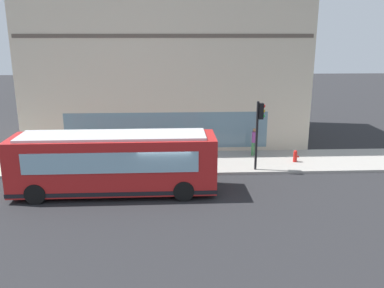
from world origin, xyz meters
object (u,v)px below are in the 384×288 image
(city_bus_nearside, at_px, (114,164))
(pedestrian_by_light_pole, at_px, (254,140))
(traffic_light_near_corner, at_px, (259,123))
(newspaper_vending_box, at_px, (83,155))
(pedestrian_near_hydrant, at_px, (24,152))
(fire_hydrant, at_px, (295,156))

(city_bus_nearside, relative_size, pedestrian_by_light_pole, 5.60)
(traffic_light_near_corner, relative_size, pedestrian_by_light_pole, 2.22)
(traffic_light_near_corner, relative_size, newspaper_vending_box, 4.43)
(newspaper_vending_box, bearing_deg, pedestrian_near_hydrant, 106.34)
(traffic_light_near_corner, distance_m, newspaper_vending_box, 10.85)
(city_bus_nearside, xyz_separation_m, fire_hydrant, (4.16, -10.43, -1.04))
(traffic_light_near_corner, distance_m, fire_hydrant, 3.79)
(newspaper_vending_box, bearing_deg, city_bus_nearside, -151.69)
(city_bus_nearside, xyz_separation_m, traffic_light_near_corner, (2.85, -7.82, 1.38))
(city_bus_nearside, xyz_separation_m, newspaper_vending_box, (4.81, 2.59, -0.95))
(traffic_light_near_corner, bearing_deg, fire_hydrant, -63.30)
(fire_hydrant, distance_m, pedestrian_near_hydrant, 16.21)
(city_bus_nearside, bearing_deg, pedestrian_near_hydrant, 56.09)
(traffic_light_near_corner, height_order, newspaper_vending_box, traffic_light_near_corner)
(newspaper_vending_box, bearing_deg, pedestrian_by_light_pole, -85.68)
(pedestrian_by_light_pole, distance_m, newspaper_vending_box, 10.78)
(pedestrian_near_hydrant, height_order, newspaper_vending_box, pedestrian_near_hydrant)
(pedestrian_by_light_pole, height_order, pedestrian_near_hydrant, pedestrian_by_light_pole)
(traffic_light_near_corner, xyz_separation_m, pedestrian_near_hydrant, (1.03, 13.59, -1.83))
(city_bus_nearside, bearing_deg, pedestrian_by_light_pole, -55.41)
(city_bus_nearside, xyz_separation_m, pedestrian_by_light_pole, (5.62, -8.15, -0.36))
(fire_hydrant, bearing_deg, pedestrian_near_hydrant, 91.00)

